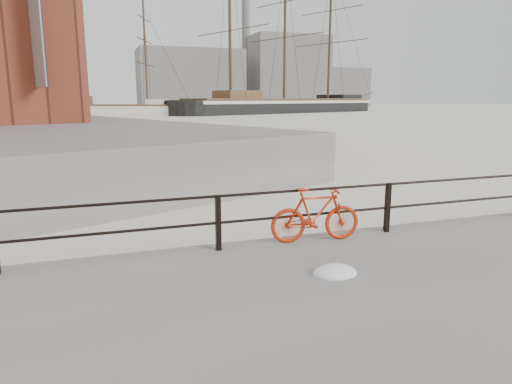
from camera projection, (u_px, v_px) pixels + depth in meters
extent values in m
plane|color=white|center=(510.00, 230.00, 10.58)|extent=(400.00, 400.00, 0.00)
imported|color=#B92A0C|center=(315.00, 215.00, 8.52)|extent=(1.74, 0.46, 1.04)
ellipsoid|color=white|center=(335.00, 266.00, 7.01)|extent=(0.71, 0.56, 0.25)
cube|color=gray|center=(190.00, 79.00, 144.77)|extent=(32.00, 18.00, 18.00)
cube|color=gray|center=(286.00, 72.00, 160.01)|extent=(26.00, 20.00, 24.00)
cube|color=gray|center=(336.00, 88.00, 173.02)|extent=(20.00, 16.00, 14.00)
cylinder|color=gray|center=(246.00, 43.00, 158.46)|extent=(2.80, 2.80, 44.00)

